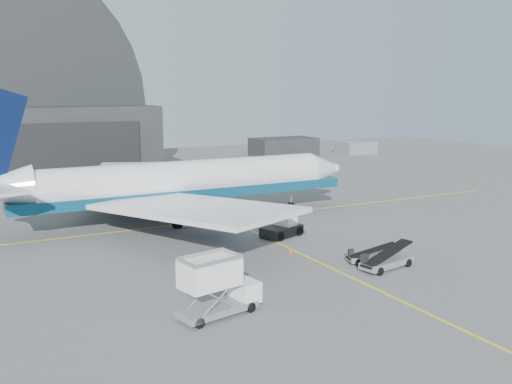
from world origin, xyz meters
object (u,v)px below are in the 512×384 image
airliner (172,183)px  catering_truck (216,287)px  belt_loader_b (371,257)px  belt_loader_a (386,261)px  pushback_tug (282,229)px

airliner → catering_truck: bearing=-103.6°
airliner → belt_loader_b: bearing=-65.9°
catering_truck → belt_loader_b: bearing=4.0°
catering_truck → belt_loader_a: (16.42, 2.64, -1.35)m
pushback_tug → belt_loader_b: size_ratio=1.09×
pushback_tug → belt_loader_b: (2.18, -11.24, -0.23)m
airliner → belt_loader_a: bearing=-67.6°
pushback_tug → catering_truck: bearing=-151.2°
belt_loader_b → catering_truck: bearing=-148.4°
pushback_tug → belt_loader_a: belt_loader_a is taller
belt_loader_a → belt_loader_b: 1.97m
catering_truck → belt_loader_a: catering_truck is taller
catering_truck → pushback_tug: catering_truck is taller
pushback_tug → belt_loader_b: bearing=-98.3°
catering_truck → belt_loader_b: 17.10m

